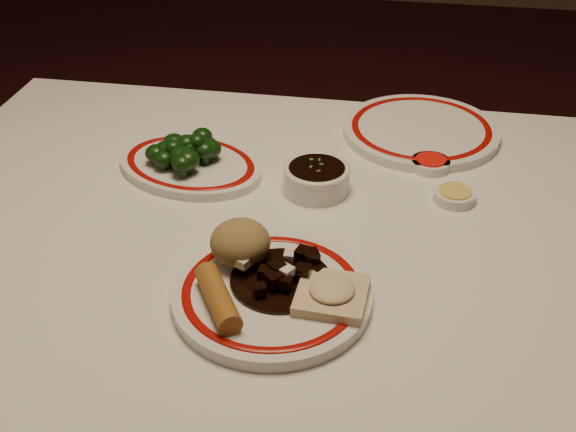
# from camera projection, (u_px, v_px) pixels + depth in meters

# --- Properties ---
(dining_table) EXTENTS (1.20, 0.90, 0.75)m
(dining_table) POSITION_uv_depth(u_px,v_px,m) (278.00, 277.00, 1.11)
(dining_table) COLOR white
(dining_table) RESTS_ON ground
(main_plate) EXTENTS (0.26, 0.26, 0.02)m
(main_plate) POSITION_uv_depth(u_px,v_px,m) (272.00, 294.00, 0.91)
(main_plate) COLOR silver
(main_plate) RESTS_ON dining_table
(rice_mound) EXTENTS (0.08, 0.08, 0.06)m
(rice_mound) POSITION_uv_depth(u_px,v_px,m) (240.00, 242.00, 0.95)
(rice_mound) COLOR olive
(rice_mound) RESTS_ON main_plate
(spring_roll) EXTENTS (0.08, 0.11, 0.03)m
(spring_roll) POSITION_uv_depth(u_px,v_px,m) (218.00, 298.00, 0.87)
(spring_roll) COLOR #9D6626
(spring_roll) RESTS_ON main_plate
(fried_wonton) EXTENTS (0.09, 0.09, 0.02)m
(fried_wonton) POSITION_uv_depth(u_px,v_px,m) (332.00, 293.00, 0.89)
(fried_wonton) COLOR beige
(fried_wonton) RESTS_ON main_plate
(stirfry_heap) EXTENTS (0.13, 0.13, 0.03)m
(stirfry_heap) POSITION_uv_depth(u_px,v_px,m) (283.00, 274.00, 0.92)
(stirfry_heap) COLOR black
(stirfry_heap) RESTS_ON main_plate
(broccoli_plate) EXTENTS (0.29, 0.27, 0.02)m
(broccoli_plate) POSITION_uv_depth(u_px,v_px,m) (190.00, 165.00, 1.19)
(broccoli_plate) COLOR silver
(broccoli_plate) RESTS_ON dining_table
(broccoli_pile) EXTENTS (0.12, 0.13, 0.05)m
(broccoli_pile) POSITION_uv_depth(u_px,v_px,m) (185.00, 150.00, 1.17)
(broccoli_pile) COLOR #23471C
(broccoli_pile) RESTS_ON broccoli_plate
(soy_bowl) EXTENTS (0.10, 0.10, 0.04)m
(soy_bowl) POSITION_uv_depth(u_px,v_px,m) (317.00, 179.00, 1.13)
(soy_bowl) COLOR silver
(soy_bowl) RESTS_ON dining_table
(sweet_sour_dish) EXTENTS (0.06, 0.06, 0.02)m
(sweet_sour_dish) POSITION_uv_depth(u_px,v_px,m) (430.00, 164.00, 1.19)
(sweet_sour_dish) COLOR silver
(sweet_sour_dish) RESTS_ON dining_table
(mustard_dish) EXTENTS (0.06, 0.06, 0.02)m
(mustard_dish) POSITION_uv_depth(u_px,v_px,m) (454.00, 196.00, 1.11)
(mustard_dish) COLOR silver
(mustard_dish) RESTS_ON dining_table
(far_plate) EXTENTS (0.36, 0.36, 0.02)m
(far_plate) POSITION_uv_depth(u_px,v_px,m) (421.00, 130.00, 1.29)
(far_plate) COLOR silver
(far_plate) RESTS_ON dining_table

